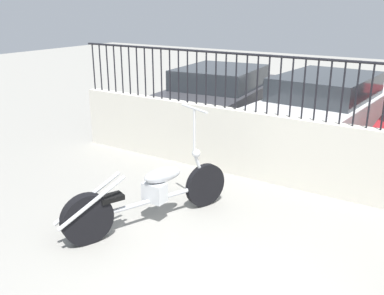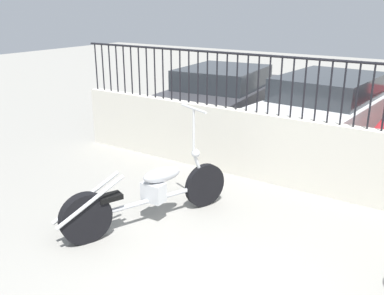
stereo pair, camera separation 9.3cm
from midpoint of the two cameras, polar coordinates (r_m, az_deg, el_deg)
The scene contains 5 objects.
low_wall at distance 6.20m, azimuth 18.87°, elevation -1.81°, with size 9.42×0.18×1.04m.
fence_railing at distance 5.93m, azimuth 19.96°, elevation 8.02°, with size 9.42×0.04×0.86m.
motorcycle_silver at distance 5.22m, azimuth -7.06°, elevation -6.53°, with size 1.02×2.18×1.38m.
car_dark_grey at distance 9.58m, azimuth 3.76°, elevation 7.03°, with size 2.14×4.09×1.28m.
car_white at distance 8.96m, azimuth 17.32°, elevation 5.41°, with size 2.07×4.64×1.29m.
Camera 1 is at (1.26, -2.64, 2.59)m, focal length 40.00 mm.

